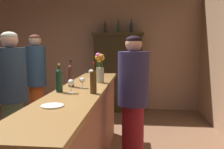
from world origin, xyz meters
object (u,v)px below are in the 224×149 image
object	(u,v)px
wine_bottle_riesling	(59,79)
flower_arrangement	(100,67)
display_bottle_left	(105,27)
display_bottle_midleft	(118,27)
display_cabinet	(118,71)
patron_in_grey	(37,80)
wine_glass_rear	(71,83)
wine_bottle_syrah	(93,80)
wine_bottle_pinot	(71,74)
patron_in_navy	(12,95)
cheese_plate	(52,106)
bartender	(133,98)
bar_counter	(81,134)
display_bottle_center	(131,27)
wine_glass_mid	(91,72)
wine_glass_front	(82,81)

from	to	relation	value
wine_bottle_riesling	flower_arrangement	world-z (taller)	flower_arrangement
display_bottle_left	display_bottle_midleft	bearing A→B (deg)	0.00
display_cabinet	patron_in_grey	size ratio (longest dim) A/B	1.06
wine_glass_rear	display_bottle_midleft	bearing A→B (deg)	85.57
wine_glass_rear	patron_in_grey	bearing A→B (deg)	123.75
wine_bottle_syrah	wine_bottle_pinot	world-z (taller)	wine_bottle_syrah
patron_in_navy	cheese_plate	bearing A→B (deg)	-22.25
wine_bottle_pinot	wine_glass_rear	xyz separation A→B (m)	(0.10, -0.39, -0.04)
patron_in_navy	display_cabinet	bearing A→B (deg)	95.04
patron_in_grey	patron_in_navy	distance (m)	1.21
display_bottle_midleft	bartender	xyz separation A→B (m)	(0.39, -2.75, -1.04)
bar_counter	flower_arrangement	distance (m)	0.92
wine_bottle_pinot	display_bottle_left	size ratio (longest dim) A/B	1.13
display_bottle_left	patron_in_navy	size ratio (longest dim) A/B	0.16
bar_counter	wine_bottle_syrah	bearing A→B (deg)	-48.39
flower_arrangement	patron_in_navy	distance (m)	1.15
patron_in_grey	display_bottle_midleft	bearing A→B (deg)	88.23
bar_counter	wine_bottle_riesling	xyz separation A→B (m)	(-0.19, -0.17, 0.66)
wine_glass_rear	flower_arrangement	distance (m)	0.77
display_bottle_center	wine_glass_rear	bearing A→B (deg)	-99.54
wine_glass_mid	wine_glass_rear	bearing A→B (deg)	-90.30
wine_bottle_syrah	patron_in_navy	world-z (taller)	patron_in_navy
bar_counter	display_cabinet	world-z (taller)	display_cabinet
cheese_plate	display_bottle_left	bearing A→B (deg)	90.71
patron_in_grey	bartender	bearing A→B (deg)	2.69
display_bottle_center	wine_glass_front	bearing A→B (deg)	-99.54
wine_glass_rear	bartender	xyz separation A→B (m)	(0.65, 0.48, -0.25)
wine_glass_mid	wine_glass_rear	xyz separation A→B (m)	(-0.01, -1.11, 0.01)
wine_glass_rear	cheese_plate	xyz separation A→B (m)	(-0.00, -0.58, -0.10)
flower_arrangement	display_bottle_left	size ratio (longest dim) A/B	1.40
display_cabinet	patron_in_navy	size ratio (longest dim) A/B	1.06
display_bottle_left	display_cabinet	bearing A→B (deg)	0.00
display_bottle_center	wine_bottle_riesling	bearing A→B (deg)	-102.08
wine_glass_mid	display_bottle_center	size ratio (longest dim) A/B	0.44
display_cabinet	wine_bottle_riesling	xyz separation A→B (m)	(-0.38, -3.19, 0.25)
cheese_plate	display_bottle_center	size ratio (longest dim) A/B	0.61
cheese_plate	patron_in_grey	world-z (taller)	patron_in_grey
cheese_plate	patron_in_grey	distance (m)	2.33
wine_bottle_pinot	display_bottle_left	bearing A→B (deg)	88.95
bar_counter	display_bottle_center	world-z (taller)	display_bottle_center
wine_bottle_riesling	bartender	bearing A→B (deg)	29.32
bar_counter	display_bottle_midleft	size ratio (longest dim) A/B	10.76
bar_counter	patron_in_grey	world-z (taller)	patron_in_grey
wine_bottle_riesling	display_bottle_midleft	bearing A→B (deg)	83.04
wine_bottle_riesling	display_cabinet	bearing A→B (deg)	83.15
wine_bottle_riesling	patron_in_grey	distance (m)	1.74
wine_glass_front	wine_glass_mid	xyz separation A→B (m)	(-0.05, 0.80, 0.01)
flower_arrangement	cheese_plate	bearing A→B (deg)	-98.67
flower_arrangement	display_bottle_left	world-z (taller)	display_bottle_left
bar_counter	bartender	size ratio (longest dim) A/B	1.88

